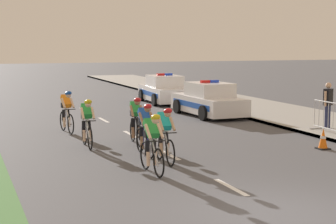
{
  "coord_description": "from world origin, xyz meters",
  "views": [
    {
      "loc": [
        -5.71,
        -9.18,
        3.27
      ],
      "look_at": [
        0.4,
        7.49,
        1.1
      ],
      "focal_mm": 61.74,
      "sensor_mm": 36.0,
      "label": 1
    }
  ],
  "objects_px": {
    "cyclist_fourth": "(87,122)",
    "cyclist_sixth": "(67,111)",
    "police_car_nearest": "(209,101)",
    "cyclist_third": "(145,128)",
    "police_car_second": "(164,90)",
    "cyclist_fifth": "(136,120)",
    "cyclist_lead": "(152,142)",
    "crowd_barrier_rear": "(333,118)",
    "cyclist_second": "(165,134)",
    "spectator_middle": "(328,102)",
    "traffic_cone_near": "(323,139)"
  },
  "relations": [
    {
      "from": "cyclist_fourth",
      "to": "cyclist_sixth",
      "type": "height_order",
      "value": "same"
    },
    {
      "from": "cyclist_fourth",
      "to": "police_car_nearest",
      "type": "xyz_separation_m",
      "value": [
        6.7,
        5.76,
        -0.11
      ]
    },
    {
      "from": "cyclist_third",
      "to": "police_car_second",
      "type": "bearing_deg",
      "value": 68.09
    },
    {
      "from": "cyclist_third",
      "to": "cyclist_fifth",
      "type": "xyz_separation_m",
      "value": [
        0.29,
        1.86,
        0.0
      ]
    },
    {
      "from": "cyclist_lead",
      "to": "crowd_barrier_rear",
      "type": "height_order",
      "value": "cyclist_lead"
    },
    {
      "from": "cyclist_second",
      "to": "spectator_middle",
      "type": "relative_size",
      "value": 1.03
    },
    {
      "from": "cyclist_fifth",
      "to": "police_car_second",
      "type": "xyz_separation_m",
      "value": [
        5.1,
        11.54,
        -0.11
      ]
    },
    {
      "from": "spectator_middle",
      "to": "crowd_barrier_rear",
      "type": "bearing_deg",
      "value": -116.58
    },
    {
      "from": "cyclist_fifth",
      "to": "police_car_nearest",
      "type": "height_order",
      "value": "police_car_nearest"
    },
    {
      "from": "cyclist_sixth",
      "to": "spectator_middle",
      "type": "bearing_deg",
      "value": -18.63
    },
    {
      "from": "cyclist_sixth",
      "to": "cyclist_lead",
      "type": "bearing_deg",
      "value": -83.69
    },
    {
      "from": "cyclist_lead",
      "to": "cyclist_sixth",
      "type": "height_order",
      "value": "same"
    },
    {
      "from": "cyclist_lead",
      "to": "cyclist_fifth",
      "type": "bearing_deg",
      "value": 78.49
    },
    {
      "from": "cyclist_lead",
      "to": "traffic_cone_near",
      "type": "height_order",
      "value": "cyclist_lead"
    },
    {
      "from": "traffic_cone_near",
      "to": "spectator_middle",
      "type": "bearing_deg",
      "value": 52.62
    },
    {
      "from": "cyclist_lead",
      "to": "spectator_middle",
      "type": "height_order",
      "value": "spectator_middle"
    },
    {
      "from": "cyclist_third",
      "to": "crowd_barrier_rear",
      "type": "distance_m",
      "value": 7.16
    },
    {
      "from": "police_car_nearest",
      "to": "crowd_barrier_rear",
      "type": "height_order",
      "value": "police_car_nearest"
    },
    {
      "from": "cyclist_third",
      "to": "cyclist_fifth",
      "type": "distance_m",
      "value": 1.88
    },
    {
      "from": "cyclist_third",
      "to": "crowd_barrier_rear",
      "type": "relative_size",
      "value": 0.74
    },
    {
      "from": "cyclist_second",
      "to": "cyclist_fifth",
      "type": "bearing_deg",
      "value": 87.8
    },
    {
      "from": "cyclist_lead",
      "to": "cyclist_fifth",
      "type": "relative_size",
      "value": 1.0
    },
    {
      "from": "spectator_middle",
      "to": "cyclist_lead",
      "type": "bearing_deg",
      "value": -152.6
    },
    {
      "from": "cyclist_third",
      "to": "cyclist_sixth",
      "type": "bearing_deg",
      "value": 105.15
    },
    {
      "from": "police_car_second",
      "to": "traffic_cone_near",
      "type": "distance_m",
      "value": 14.34
    },
    {
      "from": "cyclist_fifth",
      "to": "cyclist_second",
      "type": "bearing_deg",
      "value": -92.2
    },
    {
      "from": "cyclist_second",
      "to": "police_car_nearest",
      "type": "bearing_deg",
      "value": 59.23
    },
    {
      "from": "cyclist_lead",
      "to": "cyclist_second",
      "type": "distance_m",
      "value": 1.3
    },
    {
      "from": "cyclist_fourth",
      "to": "crowd_barrier_rear",
      "type": "height_order",
      "value": "cyclist_fourth"
    },
    {
      "from": "spectator_middle",
      "to": "cyclist_fourth",
      "type": "bearing_deg",
      "value": -178.96
    },
    {
      "from": "cyclist_third",
      "to": "cyclist_fifth",
      "type": "relative_size",
      "value": 1.0
    },
    {
      "from": "spectator_middle",
      "to": "police_car_nearest",
      "type": "bearing_deg",
      "value": 111.86
    },
    {
      "from": "cyclist_fifth",
      "to": "cyclist_sixth",
      "type": "height_order",
      "value": "same"
    },
    {
      "from": "police_car_nearest",
      "to": "cyclist_fifth",
      "type": "bearing_deg",
      "value": -131.76
    },
    {
      "from": "police_car_second",
      "to": "spectator_middle",
      "type": "distance_m",
      "value": 11.65
    },
    {
      "from": "cyclist_fourth",
      "to": "traffic_cone_near",
      "type": "xyz_separation_m",
      "value": [
        6.72,
        -2.75,
        -0.48
      ]
    },
    {
      "from": "cyclist_sixth",
      "to": "spectator_middle",
      "type": "xyz_separation_m",
      "value": [
        8.99,
        -3.03,
        0.3
      ]
    },
    {
      "from": "cyclist_second",
      "to": "spectator_middle",
      "type": "bearing_deg",
      "value": 23.01
    },
    {
      "from": "cyclist_third",
      "to": "spectator_middle",
      "type": "height_order",
      "value": "spectator_middle"
    },
    {
      "from": "cyclist_lead",
      "to": "cyclist_fifth",
      "type": "height_order",
      "value": "same"
    },
    {
      "from": "cyclist_lead",
      "to": "cyclist_third",
      "type": "relative_size",
      "value": 1.0
    },
    {
      "from": "cyclist_third",
      "to": "spectator_middle",
      "type": "relative_size",
      "value": 1.03
    },
    {
      "from": "cyclist_sixth",
      "to": "police_car_second",
      "type": "distance_m",
      "value": 10.76
    },
    {
      "from": "cyclist_third",
      "to": "cyclist_sixth",
      "type": "height_order",
      "value": "same"
    },
    {
      "from": "police_car_second",
      "to": "spectator_middle",
      "type": "relative_size",
      "value": 2.68
    },
    {
      "from": "cyclist_lead",
      "to": "police_car_nearest",
      "type": "distance_m",
      "value": 11.5
    },
    {
      "from": "cyclist_third",
      "to": "traffic_cone_near",
      "type": "distance_m",
      "value": 5.51
    },
    {
      "from": "spectator_middle",
      "to": "cyclist_fifth",
      "type": "bearing_deg",
      "value": -179.07
    },
    {
      "from": "cyclist_sixth",
      "to": "cyclist_third",
      "type": "bearing_deg",
      "value": -74.85
    },
    {
      "from": "crowd_barrier_rear",
      "to": "spectator_middle",
      "type": "height_order",
      "value": "spectator_middle"
    }
  ]
}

